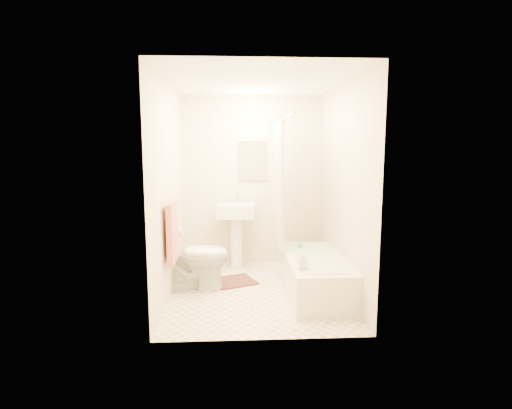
{
  "coord_description": "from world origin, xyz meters",
  "views": [
    {
      "loc": [
        -0.25,
        -4.51,
        1.68
      ],
      "look_at": [
        0.0,
        0.25,
        1.0
      ],
      "focal_mm": 28.0,
      "sensor_mm": 36.0,
      "label": 1
    }
  ],
  "objects": [
    {
      "name": "curtain_rod",
      "position": [
        0.3,
        0.1,
        2.0
      ],
      "size": [
        0.03,
        1.7,
        0.03
      ],
      "primitive_type": "cylinder",
      "rotation": [
        1.57,
        0.0,
        0.0
      ],
      "color": "silver",
      "rests_on": "wall_back"
    },
    {
      "name": "scrub_brush",
      "position": [
        0.58,
        0.43,
        0.44
      ],
      "size": [
        0.09,
        0.2,
        0.04
      ],
      "primitive_type": "cube",
      "rotation": [
        0.0,
        0.0,
        -0.17
      ],
      "color": "#35B06A",
      "rests_on": "bathtub"
    },
    {
      "name": "bath_mat",
      "position": [
        -0.32,
        0.32,
        0.01
      ],
      "size": [
        0.72,
        0.64,
        0.02
      ],
      "primitive_type": "cube",
      "rotation": [
        0.0,
        0.0,
        0.39
      ],
      "color": "#472418",
      "rests_on": "floor"
    },
    {
      "name": "wall_right",
      "position": [
        1.0,
        0.0,
        1.2
      ],
      "size": [
        0.02,
        2.4,
        2.4
      ],
      "primitive_type": "cube",
      "color": "beige",
      "rests_on": "ground"
    },
    {
      "name": "ceiling",
      "position": [
        0.0,
        0.0,
        2.4
      ],
      "size": [
        2.4,
        2.4,
        0.0
      ],
      "primitive_type": "plane",
      "color": "white",
      "rests_on": "ground"
    },
    {
      "name": "wall_left",
      "position": [
        -1.0,
        0.0,
        1.2
      ],
      "size": [
        0.02,
        2.4,
        2.4
      ],
      "primitive_type": "cube",
      "color": "beige",
      "rests_on": "ground"
    },
    {
      "name": "mirror",
      "position": [
        0.0,
        1.18,
        1.5
      ],
      "size": [
        0.4,
        0.03,
        0.55
      ],
      "primitive_type": "cube",
      "color": "white",
      "rests_on": "wall_back"
    },
    {
      "name": "toilet",
      "position": [
        -0.75,
        0.13,
        0.41
      ],
      "size": [
        0.84,
        0.5,
        0.81
      ],
      "primitive_type": "imported",
      "rotation": [
        0.0,
        0.0,
        1.61
      ],
      "color": "white",
      "rests_on": "floor"
    },
    {
      "name": "sink",
      "position": [
        -0.24,
        0.95,
        0.49
      ],
      "size": [
        0.53,
        0.44,
        0.99
      ],
      "primitive_type": null,
      "rotation": [
        0.0,
        0.0,
        -0.07
      ],
      "color": "white",
      "rests_on": "floor"
    },
    {
      "name": "soap_bottle",
      "position": [
        0.44,
        -0.54,
        0.52
      ],
      "size": [
        0.09,
        0.09,
        0.18
      ],
      "primitive_type": "imported",
      "rotation": [
        0.0,
        0.0,
        -0.08
      ],
      "color": "white",
      "rests_on": "bathtub"
    },
    {
      "name": "toilet_paper",
      "position": [
        -0.93,
        0.12,
        0.7
      ],
      "size": [
        0.11,
        0.12,
        0.12
      ],
      "primitive_type": "cylinder",
      "rotation": [
        0.0,
        1.57,
        0.0
      ],
      "color": "white",
      "rests_on": "wall_left"
    },
    {
      "name": "floor",
      "position": [
        0.0,
        0.0,
        0.0
      ],
      "size": [
        2.4,
        2.4,
        0.0
      ],
      "primitive_type": "plane",
      "color": "beige",
      "rests_on": "ground"
    },
    {
      "name": "wall_back",
      "position": [
        0.0,
        1.2,
        1.2
      ],
      "size": [
        2.0,
        0.02,
        2.4
      ],
      "primitive_type": "cube",
      "color": "beige",
      "rests_on": "ground"
    },
    {
      "name": "shower_curtain",
      "position": [
        0.3,
        0.5,
        1.22
      ],
      "size": [
        0.04,
        0.8,
        1.55
      ],
      "primitive_type": "cube",
      "color": "silver",
      "rests_on": "curtain_rod"
    },
    {
      "name": "bathtub",
      "position": [
        0.67,
        -0.06,
        0.21
      ],
      "size": [
        0.66,
        1.51,
        0.42
      ],
      "primitive_type": null,
      "color": "white",
      "rests_on": "floor"
    },
    {
      "name": "towel",
      "position": [
        -0.93,
        -0.25,
        0.78
      ],
      "size": [
        0.06,
        0.45,
        0.66
      ],
      "primitive_type": "cube",
      "color": "#CC7266",
      "rests_on": "towel_bar"
    },
    {
      "name": "towel_bar",
      "position": [
        -0.96,
        -0.25,
        1.1
      ],
      "size": [
        0.02,
        0.6,
        0.02
      ],
      "primitive_type": "cylinder",
      "rotation": [
        1.57,
        0.0,
        0.0
      ],
      "color": "silver",
      "rests_on": "wall_left"
    }
  ]
}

